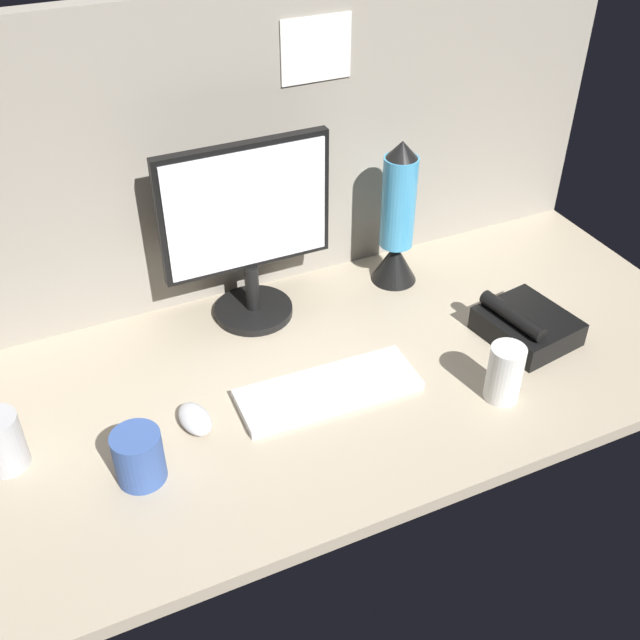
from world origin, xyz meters
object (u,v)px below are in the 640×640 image
(mouse, at_px, (195,419))
(mug_ceramic_white, at_px, (505,373))
(monitor, at_px, (247,227))
(desk_phone, at_px, (526,325))
(mug_steel, at_px, (1,440))
(lava_lamp, at_px, (397,225))
(keyboard, at_px, (328,390))
(mug_ceramic_blue, at_px, (139,457))

(mouse, xyz_separation_m, mug_ceramic_white, (0.58, -0.18, 0.05))
(monitor, relative_size, desk_phone, 1.95)
(monitor, distance_m, mouse, 0.43)
(mug_steel, relative_size, mug_ceramic_white, 0.91)
(mouse, height_order, lava_lamp, lava_lamp)
(mouse, height_order, mug_ceramic_white, mug_ceramic_white)
(monitor, height_order, mouse, monitor)
(keyboard, xyz_separation_m, desk_phone, (0.47, -0.01, 0.02))
(mug_steel, xyz_separation_m, desk_phone, (1.09, -0.09, -0.02))
(mouse, bearing_deg, lava_lamp, 18.32)
(monitor, distance_m, keyboard, 0.39)
(keyboard, xyz_separation_m, mug_steel, (-0.61, 0.08, 0.05))
(monitor, distance_m, desk_phone, 0.65)
(mug_ceramic_blue, height_order, mug_steel, mug_steel)
(mug_ceramic_white, height_order, desk_phone, mug_ceramic_white)
(mug_steel, bearing_deg, lava_lamp, 13.94)
(mug_ceramic_white, bearing_deg, mouse, 163.06)
(mug_ceramic_blue, height_order, desk_phone, mug_ceramic_blue)
(keyboard, xyz_separation_m, mug_ceramic_blue, (-0.40, -0.06, 0.04))
(keyboard, height_order, mug_ceramic_blue, mug_ceramic_blue)
(monitor, relative_size, mug_steel, 3.67)
(mug_ceramic_blue, bearing_deg, keyboard, 8.55)
(mouse, xyz_separation_m, mug_steel, (-0.34, 0.05, 0.04))
(mug_ceramic_white, bearing_deg, desk_phone, 40.90)
(monitor, height_order, mug_steel, monitor)
(mouse, relative_size, lava_lamp, 0.26)
(mouse, xyz_separation_m, lava_lamp, (0.59, 0.28, 0.14))
(keyboard, relative_size, mouse, 3.85)
(mug_ceramic_blue, xyz_separation_m, lava_lamp, (0.72, 0.37, 0.10))
(mouse, relative_size, mug_ceramic_white, 0.77)
(mug_ceramic_blue, height_order, lava_lamp, lava_lamp)
(lava_lamp, distance_m, desk_phone, 0.38)
(monitor, xyz_separation_m, desk_phone, (0.52, -0.34, -0.20))
(mug_ceramic_white, bearing_deg, mug_steel, 166.04)
(monitor, bearing_deg, desk_phone, -33.32)
(keyboard, xyz_separation_m, mouse, (-0.27, 0.03, 0.01))
(mouse, relative_size, mug_steel, 0.85)
(mug_ceramic_blue, bearing_deg, lava_lamp, 27.20)
(mug_steel, height_order, lava_lamp, lava_lamp)
(monitor, bearing_deg, mug_steel, -156.59)
(mug_ceramic_white, xyz_separation_m, desk_phone, (0.16, 0.14, -0.03))
(mug_steel, distance_m, lava_lamp, 0.97)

